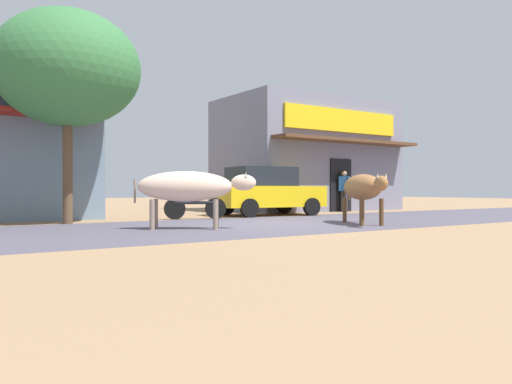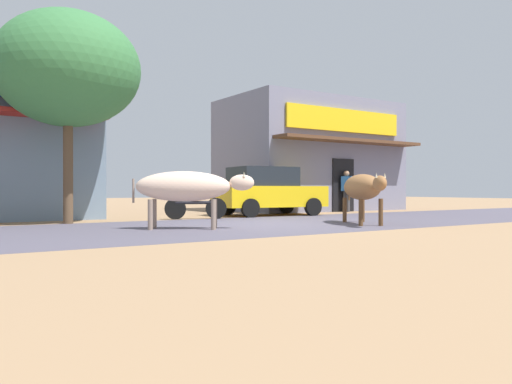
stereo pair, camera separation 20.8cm
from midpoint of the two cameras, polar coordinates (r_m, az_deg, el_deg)
ground at (r=13.11m, az=2.03°, el=-3.60°), size 80.00×80.00×0.00m
asphalt_road at (r=13.11m, az=2.03°, el=-3.59°), size 72.00×5.94×0.00m
storefront_right_club at (r=22.34m, az=6.27°, el=4.01°), size 7.30×5.32×4.65m
roadside_tree at (r=14.38m, az=-19.88°, el=12.73°), size 3.71×3.71×5.49m
parked_hatchback_car at (r=17.36m, az=1.62°, el=0.14°), size 3.80×2.24×1.64m
parked_motorcycle at (r=15.31m, az=-6.25°, el=-1.26°), size 1.78×0.69×1.07m
cow_near_brown at (r=11.52m, az=-7.30°, el=0.57°), size 2.52×1.82×1.30m
cow_far_dark at (r=13.33m, az=12.26°, el=0.49°), size 1.72×2.68×1.28m
pedestrian_by_shop at (r=20.42m, az=10.36°, el=0.48°), size 0.46×0.61×1.62m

